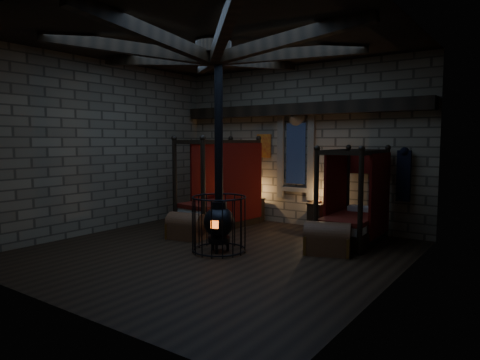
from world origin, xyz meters
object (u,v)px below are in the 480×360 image
Objects in this scene: bed_left at (221,205)px; trunk_left at (186,227)px; trunk_right at (327,240)px; bed_right at (354,219)px; stove at (219,219)px.

bed_left reaches higher than trunk_left.
trunk_right is at bearing 1.81° from trunk_left.
trunk_right is (-0.06, -1.29, -0.22)m from bed_right.
bed_left is at bearing -176.67° from bed_right.
trunk_right is 0.25× the size of stove.
bed_right reaches higher than trunk_right.
stove reaches higher than trunk_right.
bed_right is 2.24× the size of trunk_left.
bed_right is at bearing 11.18° from bed_left.
bed_left is at bearing 106.05° from stove.
bed_right is 3.77m from trunk_left.
stove is (-1.92, -2.39, 0.15)m from bed_right.
trunk_left is at bearing 173.73° from trunk_right.
trunk_right is 2.20m from stove.
bed_left is at bearing 146.18° from trunk_right.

